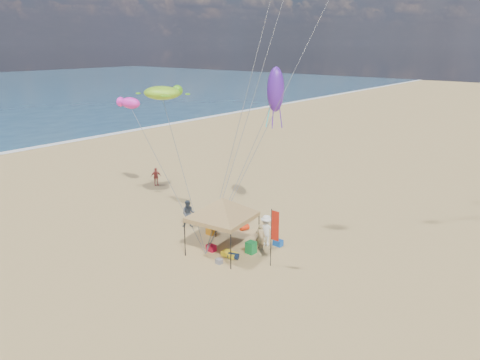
{
  "coord_description": "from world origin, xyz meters",
  "views": [
    {
      "loc": [
        15.99,
        -16.39,
        11.64
      ],
      "look_at": [
        0.0,
        3.0,
        4.0
      ],
      "focal_mm": 33.71,
      "sensor_mm": 36.0,
      "label": 1
    }
  ],
  "objects_px": {
    "cooler_blue": "(278,243)",
    "chair_green": "(251,247)",
    "feather_flag": "(274,229)",
    "person_near_b": "(189,214)",
    "canopy_tent": "(222,200)",
    "chair_yellow": "(211,229)",
    "person_far_a": "(156,177)",
    "person_near_c": "(266,230)",
    "cooler_red": "(211,248)",
    "person_near_a": "(260,237)",
    "beach_cart": "(229,254)"
  },
  "relations": [
    {
      "from": "beach_cart",
      "to": "person_near_c",
      "type": "bearing_deg",
      "value": 75.84
    },
    {
      "from": "cooler_blue",
      "to": "chair_yellow",
      "type": "distance_m",
      "value": 4.46
    },
    {
      "from": "person_near_a",
      "to": "person_near_b",
      "type": "bearing_deg",
      "value": -23.79
    },
    {
      "from": "chair_green",
      "to": "beach_cart",
      "type": "distance_m",
      "value": 1.36
    },
    {
      "from": "canopy_tent",
      "to": "cooler_red",
      "type": "distance_m",
      "value": 3.09
    },
    {
      "from": "beach_cart",
      "to": "person_near_b",
      "type": "relative_size",
      "value": 0.49
    },
    {
      "from": "cooler_blue",
      "to": "beach_cart",
      "type": "distance_m",
      "value": 3.27
    },
    {
      "from": "person_near_b",
      "to": "cooler_blue",
      "type": "bearing_deg",
      "value": -25.98
    },
    {
      "from": "canopy_tent",
      "to": "feather_flag",
      "type": "xyz_separation_m",
      "value": [
        3.34,
        0.35,
        -1.0
      ]
    },
    {
      "from": "person_near_b",
      "to": "person_far_a",
      "type": "bearing_deg",
      "value": 113.56
    },
    {
      "from": "cooler_blue",
      "to": "chair_green",
      "type": "bearing_deg",
      "value": -109.33
    },
    {
      "from": "person_near_b",
      "to": "person_near_c",
      "type": "distance_m",
      "value": 5.7
    },
    {
      "from": "feather_flag",
      "to": "chair_green",
      "type": "bearing_deg",
      "value": 164.33
    },
    {
      "from": "feather_flag",
      "to": "person_near_a",
      "type": "bearing_deg",
      "value": 144.99
    },
    {
      "from": "feather_flag",
      "to": "chair_yellow",
      "type": "relative_size",
      "value": 4.73
    },
    {
      "from": "cooler_red",
      "to": "person_near_b",
      "type": "bearing_deg",
      "value": 154.69
    },
    {
      "from": "chair_green",
      "to": "person_near_c",
      "type": "distance_m",
      "value": 1.53
    },
    {
      "from": "feather_flag",
      "to": "person_near_b",
      "type": "distance_m",
      "value": 7.69
    },
    {
      "from": "person_far_a",
      "to": "cooler_blue",
      "type": "bearing_deg",
      "value": -82.07
    },
    {
      "from": "chair_yellow",
      "to": "beach_cart",
      "type": "relative_size",
      "value": 0.78
    },
    {
      "from": "person_near_a",
      "to": "person_near_b",
      "type": "xyz_separation_m",
      "value": [
        -5.66,
        -0.32,
        0.12
      ]
    },
    {
      "from": "cooler_red",
      "to": "cooler_blue",
      "type": "bearing_deg",
      "value": 49.76
    },
    {
      "from": "cooler_blue",
      "to": "person_far_a",
      "type": "bearing_deg",
      "value": 167.66
    },
    {
      "from": "cooler_blue",
      "to": "person_far_a",
      "type": "xyz_separation_m",
      "value": [
        -14.95,
        3.27,
        0.58
      ]
    },
    {
      "from": "cooler_red",
      "to": "chair_yellow",
      "type": "bearing_deg",
      "value": 133.11
    },
    {
      "from": "feather_flag",
      "to": "chair_yellow",
      "type": "xyz_separation_m",
      "value": [
        -5.59,
        1.06,
        -1.85
      ]
    },
    {
      "from": "cooler_red",
      "to": "chair_yellow",
      "type": "xyz_separation_m",
      "value": [
        -1.66,
        1.77,
        0.16
      ]
    },
    {
      "from": "canopy_tent",
      "to": "chair_yellow",
      "type": "relative_size",
      "value": 8.82
    },
    {
      "from": "person_near_c",
      "to": "person_far_a",
      "type": "height_order",
      "value": "person_near_c"
    },
    {
      "from": "person_near_c",
      "to": "person_near_b",
      "type": "bearing_deg",
      "value": -13.04
    },
    {
      "from": "feather_flag",
      "to": "person_near_a",
      "type": "height_order",
      "value": "feather_flag"
    },
    {
      "from": "person_near_c",
      "to": "person_far_a",
      "type": "bearing_deg",
      "value": -37.08
    },
    {
      "from": "cooler_blue",
      "to": "person_near_a",
      "type": "relative_size",
      "value": 0.34
    },
    {
      "from": "cooler_red",
      "to": "cooler_blue",
      "type": "height_order",
      "value": "same"
    },
    {
      "from": "chair_yellow",
      "to": "person_near_c",
      "type": "distance_m",
      "value": 3.84
    },
    {
      "from": "cooler_red",
      "to": "cooler_blue",
      "type": "distance_m",
      "value": 4.03
    },
    {
      "from": "cooler_red",
      "to": "person_near_a",
      "type": "bearing_deg",
      "value": 44.3
    },
    {
      "from": "person_near_b",
      "to": "person_near_c",
      "type": "bearing_deg",
      "value": -28.84
    },
    {
      "from": "feather_flag",
      "to": "beach_cart",
      "type": "xyz_separation_m",
      "value": [
        -2.56,
        -0.66,
        -2.0
      ]
    },
    {
      "from": "chair_yellow",
      "to": "person_near_c",
      "type": "bearing_deg",
      "value": 13.46
    },
    {
      "from": "cooler_blue",
      "to": "chair_green",
      "type": "xyz_separation_m",
      "value": [
        -0.64,
        -1.81,
        0.16
      ]
    },
    {
      "from": "cooler_blue",
      "to": "cooler_red",
      "type": "bearing_deg",
      "value": -130.24
    },
    {
      "from": "beach_cart",
      "to": "person_far_a",
      "type": "relative_size",
      "value": 0.58
    },
    {
      "from": "chair_green",
      "to": "person_near_b",
      "type": "distance_m",
      "value": 5.6
    },
    {
      "from": "canopy_tent",
      "to": "feather_flag",
      "type": "height_order",
      "value": "canopy_tent"
    },
    {
      "from": "cooler_blue",
      "to": "person_far_a",
      "type": "distance_m",
      "value": 15.32
    },
    {
      "from": "beach_cart",
      "to": "person_near_b",
      "type": "height_order",
      "value": "person_near_b"
    },
    {
      "from": "beach_cart",
      "to": "person_near_c",
      "type": "height_order",
      "value": "person_near_c"
    },
    {
      "from": "canopy_tent",
      "to": "person_near_b",
      "type": "height_order",
      "value": "canopy_tent"
    },
    {
      "from": "canopy_tent",
      "to": "person_far_a",
      "type": "height_order",
      "value": "canopy_tent"
    }
  ]
}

